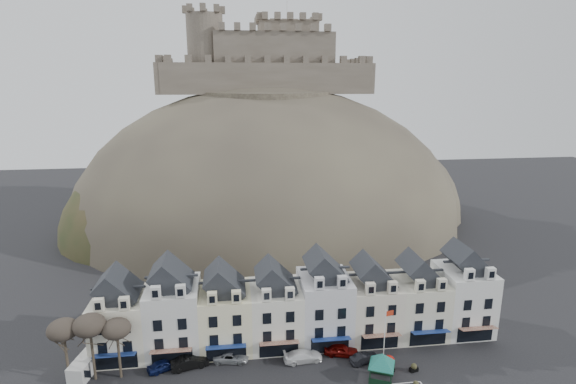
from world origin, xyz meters
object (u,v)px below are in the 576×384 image
object	(u,v)px
car_maroon	(341,350)
car_charcoal	(365,358)
flagpole	(385,334)
white_van	(84,367)
bus_shelter	(382,360)
car_silver	(231,357)
car_navy	(164,365)
car_black	(190,362)
red_buoy	(389,362)
car_white	(303,356)

from	to	relation	value
car_maroon	car_charcoal	size ratio (longest dim) A/B	1.14
car_maroon	flagpole	bearing A→B (deg)	-104.56
white_van	car_maroon	xyz separation A→B (m)	(32.33, -0.14, -0.33)
bus_shelter	car_silver	world-z (taller)	bus_shelter
car_navy	car_silver	world-z (taller)	car_navy
car_navy	car_charcoal	distance (m)	25.51
car_black	car_charcoal	bearing A→B (deg)	-109.71
white_van	car_maroon	world-z (taller)	white_van
car_silver	car_charcoal	bearing A→B (deg)	-90.14
flagpole	white_van	size ratio (longest dim) A/B	1.55
car_navy	car_black	distance (m)	3.22
red_buoy	car_white	world-z (taller)	red_buoy
bus_shelter	car_silver	xyz separation A→B (m)	(-17.94, 6.25, -2.30)
red_buoy	car_white	xyz separation A→B (m)	(-10.40, 3.05, -0.25)
car_charcoal	car_white	bearing A→B (deg)	65.33
red_buoy	car_white	bearing A→B (deg)	163.67
red_buoy	car_silver	xyz separation A→B (m)	(-19.60, 4.21, -0.35)
white_van	car_silver	distance (m)	17.94
white_van	car_silver	world-z (taller)	white_van
car_silver	car_white	xyz separation A→B (m)	(9.20, -1.16, 0.10)
car_maroon	car_charcoal	xyz separation A→B (m)	(2.63, -1.96, -0.12)
car_silver	car_white	size ratio (longest dim) A/B	0.89
white_van	car_charcoal	bearing A→B (deg)	8.40
white_van	red_buoy	bearing A→B (deg)	6.04
car_black	car_maroon	world-z (taller)	car_black
flagpole	car_white	distance (m)	10.96
car_black	car_white	xyz separation A→B (m)	(14.40, -0.47, -0.05)
flagpole	car_black	size ratio (longest dim) A/B	1.67
flagpole	white_van	world-z (taller)	flagpole
bus_shelter	flagpole	world-z (taller)	flagpole
car_charcoal	car_navy	bearing A→B (deg)	71.08
red_buoy	car_charcoal	size ratio (longest dim) A/B	0.49
car_navy	car_silver	bearing A→B (deg)	-109.73
bus_shelter	white_van	size ratio (longest dim) A/B	1.07
car_white	car_charcoal	size ratio (longest dim) A/B	1.29
car_white	car_black	bearing A→B (deg)	83.10
flagpole	bus_shelter	bearing A→B (deg)	-114.66
bus_shelter	red_buoy	bearing A→B (deg)	75.08
red_buoy	car_navy	size ratio (longest dim) A/B	0.48
red_buoy	car_navy	bearing A→B (deg)	172.96
flagpole	car_charcoal	xyz separation A→B (m)	(-2.22, 0.88, -3.85)
car_navy	car_white	size ratio (longest dim) A/B	0.79
car_white	car_charcoal	world-z (taller)	car_white
red_buoy	car_black	bearing A→B (deg)	171.93
car_navy	car_white	bearing A→B (deg)	-116.16
car_white	flagpole	bearing A→B (deg)	-107.47
white_van	car_black	bearing A→B (deg)	10.50
red_buoy	flagpole	bearing A→B (deg)	112.65
car_black	car_charcoal	size ratio (longest dim) A/B	1.21
flagpole	car_silver	bearing A→B (deg)	170.04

